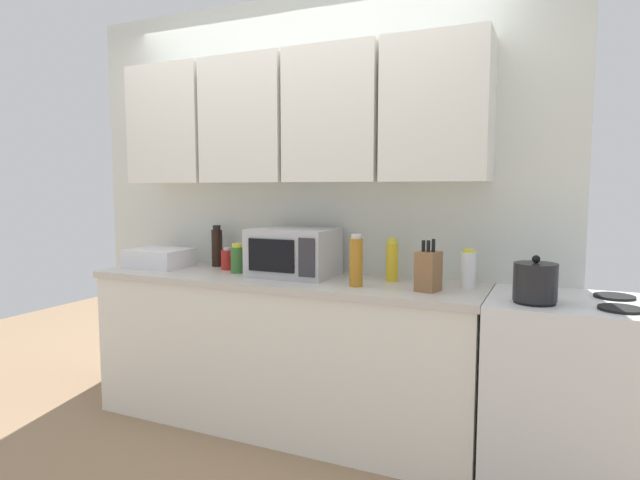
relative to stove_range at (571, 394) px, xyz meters
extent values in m
cube|color=silver|center=(-1.55, 0.35, 0.85)|extent=(3.20, 0.06, 2.60)
cube|color=white|center=(-2.41, 0.16, 1.37)|extent=(0.55, 0.33, 0.75)
cube|color=white|center=(-1.84, 0.16, 1.37)|extent=(0.55, 0.33, 0.75)
cube|color=white|center=(-1.26, 0.16, 1.37)|extent=(0.55, 0.33, 0.75)
cube|color=white|center=(-0.69, 0.16, 1.37)|extent=(0.55, 0.33, 0.75)
cube|color=white|center=(-1.55, 0.02, -0.02)|extent=(2.30, 0.60, 0.86)
cube|color=beige|center=(-1.55, 0.02, 0.43)|extent=(2.33, 0.63, 0.04)
cube|color=silver|center=(0.00, 0.00, 0.00)|extent=(0.76, 0.64, 0.90)
cylinder|color=black|center=(-0.17, -0.14, 0.45)|extent=(0.18, 0.18, 0.01)
cylinder|color=black|center=(0.17, -0.14, 0.45)|extent=(0.18, 0.18, 0.01)
cylinder|color=black|center=(-0.17, 0.14, 0.45)|extent=(0.18, 0.18, 0.01)
cylinder|color=black|center=(0.17, 0.14, 0.45)|extent=(0.18, 0.18, 0.01)
cylinder|color=black|center=(-0.17, -0.14, 0.55)|extent=(0.19, 0.19, 0.17)
sphere|color=black|center=(-0.17, -0.14, 0.65)|extent=(0.04, 0.04, 0.04)
cube|color=#B7B7BC|center=(-1.50, 0.07, 0.59)|extent=(0.48, 0.36, 0.28)
cube|color=black|center=(-1.55, -0.11, 0.59)|extent=(0.29, 0.01, 0.18)
cube|color=#2D2D33|center=(-1.32, -0.11, 0.59)|extent=(0.10, 0.01, 0.21)
cube|color=silver|center=(-2.46, 0.02, 0.51)|extent=(0.38, 0.30, 0.12)
cube|color=brown|center=(-0.67, -0.06, 0.55)|extent=(0.12, 0.14, 0.20)
cylinder|color=black|center=(-0.70, -0.07, 0.68)|extent=(0.02, 0.02, 0.06)
cylinder|color=black|center=(-0.67, -0.07, 0.68)|extent=(0.02, 0.02, 0.06)
cylinder|color=black|center=(-0.65, -0.07, 0.68)|extent=(0.02, 0.02, 0.07)
cylinder|color=#AD701E|center=(-1.05, -0.09, 0.58)|extent=(0.07, 0.07, 0.25)
cylinder|color=silver|center=(-1.05, -0.09, 0.71)|extent=(0.05, 0.05, 0.02)
cylinder|color=red|center=(-1.99, 0.11, 0.51)|extent=(0.08, 0.08, 0.12)
cylinder|color=silver|center=(-1.99, 0.11, 0.58)|extent=(0.04, 0.04, 0.02)
cylinder|color=#386B2D|center=(-1.86, 0.03, 0.53)|extent=(0.08, 0.08, 0.16)
cylinder|color=yellow|center=(-1.86, 0.03, 0.62)|extent=(0.07, 0.07, 0.02)
cylinder|color=gold|center=(-0.92, 0.14, 0.55)|extent=(0.07, 0.07, 0.21)
cylinder|color=yellow|center=(-0.92, 0.14, 0.67)|extent=(0.05, 0.05, 0.03)
cylinder|color=white|center=(-0.50, 0.10, 0.54)|extent=(0.08, 0.08, 0.19)
cylinder|color=yellow|center=(-0.50, 0.10, 0.64)|extent=(0.06, 0.06, 0.02)
cylinder|color=black|center=(-2.14, 0.21, 0.57)|extent=(0.07, 0.07, 0.24)
cylinder|color=black|center=(-2.14, 0.21, 0.71)|extent=(0.05, 0.05, 0.03)
camera|label=1|loc=(-0.09, -2.66, 0.96)|focal=29.54mm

